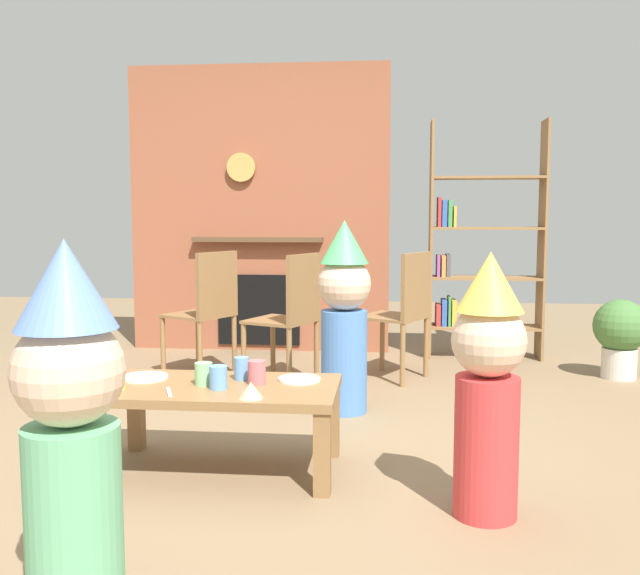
# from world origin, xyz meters

# --- Properties ---
(ground_plane) EXTENTS (12.00, 12.00, 0.00)m
(ground_plane) POSITION_xyz_m (0.00, 0.00, 0.00)
(ground_plane) COLOR #846B4C
(brick_fireplace_feature) EXTENTS (2.20, 0.28, 2.40)m
(brick_fireplace_feature) POSITION_xyz_m (-0.58, 2.60, 1.19)
(brick_fireplace_feature) COLOR #935138
(brick_fireplace_feature) RESTS_ON ground_plane
(bookshelf) EXTENTS (0.90, 0.28, 1.90)m
(bookshelf) POSITION_xyz_m (1.21, 2.40, 0.86)
(bookshelf) COLOR olive
(bookshelf) RESTS_ON ground_plane
(coffee_table) EXTENTS (1.06, 0.57, 0.40)m
(coffee_table) POSITION_xyz_m (-0.23, -0.31, 0.33)
(coffee_table) COLOR olive
(coffee_table) RESTS_ON ground_plane
(paper_cup_near_left) EXTENTS (0.08, 0.08, 0.10)m
(paper_cup_near_left) POSITION_xyz_m (-0.22, -0.38, 0.45)
(paper_cup_near_left) COLOR #669EE0
(paper_cup_near_left) RESTS_ON coffee_table
(paper_cup_near_right) EXTENTS (0.07, 0.07, 0.11)m
(paper_cup_near_right) POSITION_xyz_m (-0.16, -0.20, 0.45)
(paper_cup_near_right) COLOR #669EE0
(paper_cup_near_right) RESTS_ON coffee_table
(paper_cup_center) EXTENTS (0.08, 0.08, 0.10)m
(paper_cup_center) POSITION_xyz_m (-0.31, -0.31, 0.45)
(paper_cup_center) COLOR #8CD18C
(paper_cup_center) RESTS_ON coffee_table
(paper_cup_far_left) EXTENTS (0.07, 0.07, 0.10)m
(paper_cup_far_left) POSITION_xyz_m (-0.66, -0.42, 0.44)
(paper_cup_far_left) COLOR #F2CC4C
(paper_cup_far_left) RESTS_ON coffee_table
(paper_cup_far_right) EXTENTS (0.08, 0.08, 0.11)m
(paper_cup_far_right) POSITION_xyz_m (-0.07, -0.27, 0.45)
(paper_cup_far_right) COLOR #E5666B
(paper_cup_far_right) RESTS_ON coffee_table
(paper_plate_front) EXTENTS (0.22, 0.22, 0.01)m
(paper_plate_front) POSITION_xyz_m (-0.62, -0.22, 0.40)
(paper_plate_front) COLOR white
(paper_plate_front) RESTS_ON coffee_table
(paper_plate_rear) EXTENTS (0.20, 0.20, 0.01)m
(paper_plate_rear) POSITION_xyz_m (0.11, -0.18, 0.40)
(paper_plate_rear) COLOR white
(paper_plate_rear) RESTS_ON coffee_table
(birthday_cake_slice) EXTENTS (0.10, 0.10, 0.07)m
(birthday_cake_slice) POSITION_xyz_m (-0.05, -0.52, 0.43)
(birthday_cake_slice) COLOR #EAC68C
(birthday_cake_slice) RESTS_ON coffee_table
(table_fork) EXTENTS (0.07, 0.15, 0.01)m
(table_fork) POSITION_xyz_m (-0.42, -0.46, 0.40)
(table_fork) COLOR silver
(table_fork) RESTS_ON coffee_table
(child_with_cone_hat) EXTENTS (0.30, 0.30, 1.10)m
(child_with_cone_hat) POSITION_xyz_m (-0.34, -1.56, 0.58)
(child_with_cone_hat) COLOR #66B27F
(child_with_cone_hat) RESTS_ON ground_plane
(child_in_pink) EXTENTS (0.28, 0.28, 1.02)m
(child_in_pink) POSITION_xyz_m (0.90, -0.68, 0.54)
(child_in_pink) COLOR #D13838
(child_in_pink) RESTS_ON ground_plane
(child_by_the_chairs) EXTENTS (0.31, 0.31, 1.13)m
(child_by_the_chairs) POSITION_xyz_m (0.26, 0.70, 0.60)
(child_by_the_chairs) COLOR #4C7FC6
(child_by_the_chairs) RESTS_ON ground_plane
(dining_chair_left) EXTENTS (0.54, 0.54, 0.90)m
(dining_chair_left) POSITION_xyz_m (-0.76, 1.50, 0.51)
(dining_chair_left) COLOR olive
(dining_chair_left) RESTS_ON ground_plane
(dining_chair_middle) EXTENTS (0.53, 0.53, 0.90)m
(dining_chair_middle) POSITION_xyz_m (-0.13, 1.29, 0.51)
(dining_chair_middle) COLOR olive
(dining_chair_middle) RESTS_ON ground_plane
(dining_chair_right) EXTENTS (0.54, 0.54, 0.90)m
(dining_chair_right) POSITION_xyz_m (0.63, 1.54, 0.51)
(dining_chair_right) COLOR olive
(dining_chair_right) RESTS_ON ground_plane
(potted_plant_tall) EXTENTS (0.38, 0.38, 0.56)m
(potted_plant_tall) POSITION_xyz_m (2.15, 1.74, 0.33)
(potted_plant_tall) COLOR beige
(potted_plant_tall) RESTS_ON ground_plane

